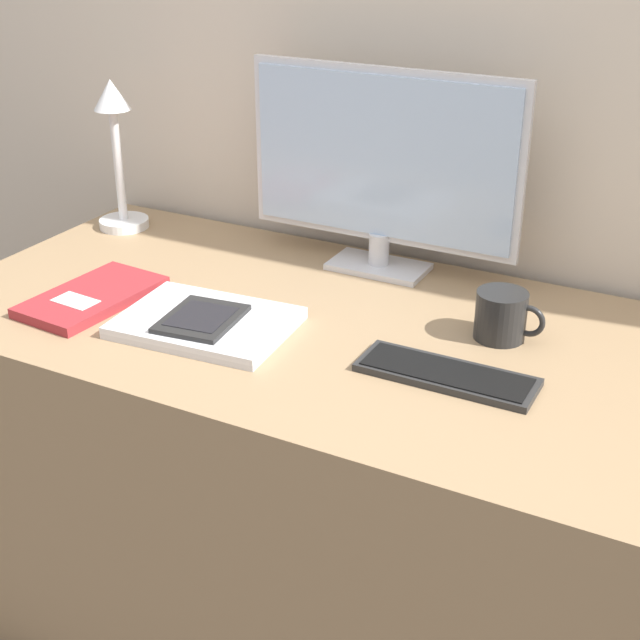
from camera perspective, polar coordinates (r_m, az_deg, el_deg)
The scene contains 9 objects.
wall_back at distance 1.81m, azimuth 7.75°, elevation 17.92°, with size 3.60×0.05×2.40m.
desk at distance 1.78m, azimuth 1.42°, elevation -11.18°, with size 1.56×0.72×0.74m.
monitor at distance 1.76m, azimuth 4.00°, elevation 9.83°, with size 0.57×0.11×0.41m.
keyboard at distance 1.44m, azimuth 8.11°, elevation -3.46°, with size 0.29×0.10×0.01m.
laptop at distance 1.59m, azimuth -7.31°, elevation -0.18°, with size 0.31×0.24×0.02m.
ereader at distance 1.57m, azimuth -7.61°, elevation 0.09°, with size 0.14×0.16×0.01m.
desk_lamp at distance 2.05m, azimuth -12.89°, elevation 10.73°, with size 0.11×0.11×0.34m.
notebook at distance 1.74m, azimuth -14.38°, elevation 1.44°, with size 0.17×0.28×0.02m.
coffee_mug at distance 1.56m, azimuth 11.57°, elevation 0.28°, with size 0.12×0.09×0.09m.
Camera 1 is at (0.62, -1.11, 1.45)m, focal length 50.00 mm.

